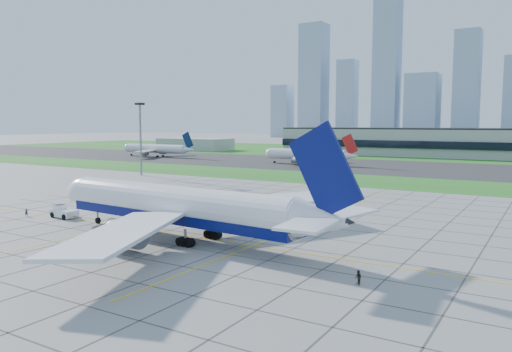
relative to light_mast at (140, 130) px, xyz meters
The scene contains 14 objects.
ground 96.89m from the light_mast, 42.88° to the right, with size 1400.00×1400.00×0.00m, color gray.
grass_median 76.07m from the light_mast, 19.65° to the left, with size 700.00×35.00×0.04m, color #265F1B.
asphalt_taxiway 107.52m from the light_mast, 48.81° to the left, with size 700.00×75.00×0.04m, color #383838.
grass_far 203.13m from the light_mast, 69.78° to the left, with size 700.00×145.00×0.04m, color #265F1B.
apron_markings 90.15m from the light_mast, 37.43° to the right, with size 120.00×130.00×0.03m.
service_block 171.09m from the light_mast, 121.83° to the left, with size 50.00×25.00×8.00m, color #B7B7B2.
light_mast is the anchor object (origin of this frame).
city_skyline 461.11m from the light_mast, 82.33° to the left, with size 523.00×32.40×160.00m.
airliner 102.63m from the light_mast, 42.55° to the right, with size 59.52×60.13×18.73m.
pushback_tug 81.55m from the light_mast, 56.57° to the right, with size 8.67×3.40×2.39m.
crew_near 80.64m from the light_mast, 62.15° to the right, with size 0.57×0.37×1.56m, color black.
crew_far 133.11m from the light_mast, 35.29° to the right, with size 0.84×0.65×1.73m, color black.
distant_jet_0 100.41m from the light_mast, 129.57° to the left, with size 47.31×42.66×14.08m.
distant_jet_1 80.01m from the light_mast, 67.36° to the left, with size 42.54×42.66×14.08m.
Camera 1 is at (56.67, -64.73, 18.40)m, focal length 35.00 mm.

